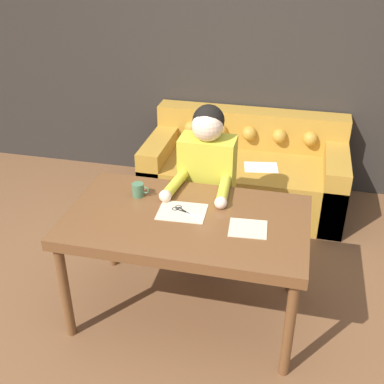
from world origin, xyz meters
name	(u,v)px	position (x,y,z in m)	size (l,w,h in m)	color
ground_plane	(194,315)	(0.00, 0.00, 0.00)	(16.00, 16.00, 0.00)	brown
wall_back	(246,49)	(0.00, 2.04, 1.30)	(8.00, 0.06, 2.60)	#2D2823
dining_table	(187,227)	(-0.06, 0.03, 0.68)	(1.46, 0.86, 0.76)	brown
couch	(245,173)	(0.11, 1.59, 0.29)	(1.76, 0.89, 0.79)	#B7842D
person	(207,188)	(-0.05, 0.60, 0.65)	(0.44, 0.61, 1.26)	#33281E
pattern_paper_main	(182,212)	(-0.09, 0.08, 0.76)	(0.30, 0.24, 0.00)	beige
pattern_paper_offcut	(248,228)	(0.32, -0.01, 0.76)	(0.23, 0.21, 0.00)	beige
scissors	(183,211)	(-0.09, 0.09, 0.76)	(0.22, 0.15, 0.01)	silver
mug	(138,190)	(-0.42, 0.20, 0.80)	(0.11, 0.08, 0.09)	#47704C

